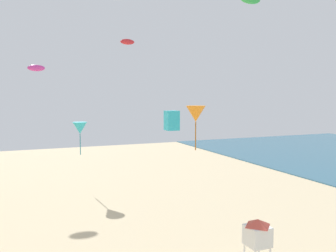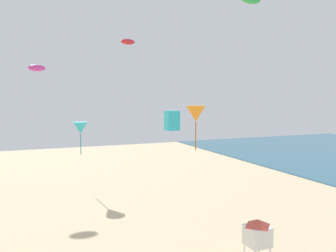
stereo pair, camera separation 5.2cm
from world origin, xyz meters
name	(u,v)px [view 1 (the left image)]	position (x,y,z in m)	size (l,w,h in m)	color
lifeguard_stand	(257,233)	(7.51, 12.49, 1.84)	(1.10, 1.10, 2.55)	white
kite_orange_delta	(196,114)	(6.28, 16.95, 7.66)	(1.17, 1.17, 2.66)	orange
kite_cyan_box	(172,121)	(6.43, 20.91, 7.02)	(0.87, 0.87, 1.37)	#2DB7CC
kite_cyan_delta	(80,128)	(1.87, 32.74, 5.68)	(1.40, 1.40, 3.19)	#2DB7CC
kite_red_parafoil	(127,42)	(7.34, 34.94, 14.54)	(1.53, 0.42, 0.59)	red
kite_magenta_parafoil	(36,68)	(-1.71, 38.65, 11.77)	(1.77, 0.49, 0.69)	#DB3D9E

